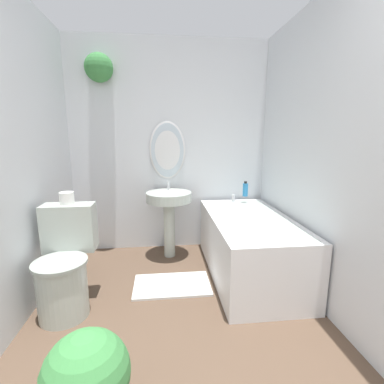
# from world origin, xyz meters

# --- Properties ---
(wall_back) EXTENTS (2.35, 0.29, 2.40)m
(wall_back) POSITION_xyz_m (-0.05, 2.90, 1.26)
(wall_back) COLOR silver
(wall_back) RESTS_ON ground_plane
(wall_right) EXTENTS (0.06, 3.00, 2.40)m
(wall_right) POSITION_xyz_m (1.15, 1.44, 1.20)
(wall_right) COLOR silver
(wall_right) RESTS_ON ground_plane
(toilet) EXTENTS (0.40, 0.56, 0.80)m
(toilet) POSITION_xyz_m (-0.86, 1.69, 0.35)
(toilet) COLOR #B2BCB2
(toilet) RESTS_ON ground_plane
(pedestal_sink) EXTENTS (0.50, 0.50, 0.84)m
(pedestal_sink) POSITION_xyz_m (-0.03, 2.59, 0.58)
(pedestal_sink) COLOR #B2BCB2
(pedestal_sink) RESTS_ON ground_plane
(bathtub) EXTENTS (0.74, 1.47, 0.66)m
(bathtub) POSITION_xyz_m (0.73, 2.10, 0.30)
(bathtub) COLOR silver
(bathtub) RESTS_ON ground_plane
(shampoo_bottle) EXTENTS (0.06, 0.06, 0.17)m
(shampoo_bottle) POSITION_xyz_m (0.85, 2.65, 0.74)
(shampoo_bottle) COLOR #2D84C6
(shampoo_bottle) RESTS_ON bathtub
(potted_plant) EXTENTS (0.38, 0.38, 0.52)m
(potted_plant) POSITION_xyz_m (-0.44, 0.68, 0.28)
(potted_plant) COLOR silver
(potted_plant) RESTS_ON ground_plane
(bath_mat) EXTENTS (0.69, 0.42, 0.02)m
(bath_mat) POSITION_xyz_m (-0.03, 1.93, 0.01)
(bath_mat) COLOR silver
(bath_mat) RESTS_ON ground_plane
(toilet_paper_roll) EXTENTS (0.11, 0.11, 0.10)m
(toilet_paper_roll) POSITION_xyz_m (-0.86, 1.87, 0.85)
(toilet_paper_roll) COLOR white
(toilet_paper_roll) RESTS_ON toilet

